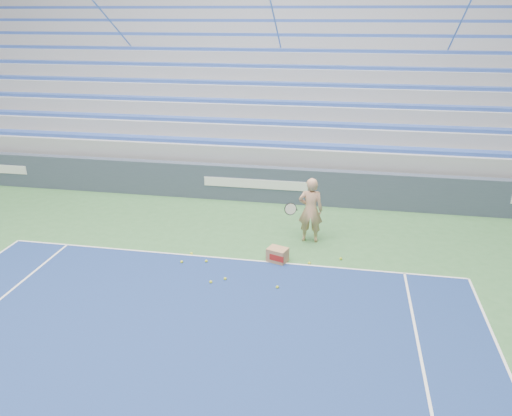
{
  "coord_description": "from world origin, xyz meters",
  "views": [
    {
      "loc": [
        2.6,
        1.58,
        5.48
      ],
      "look_at": [
        0.63,
        12.38,
        1.15
      ],
      "focal_mm": 35.0,
      "sensor_mm": 36.0,
      "label": 1
    }
  ],
  "objects": [
    {
      "name": "tennis_player",
      "position": [
        1.86,
        13.25,
        0.85
      ],
      "size": [
        0.92,
        0.83,
        1.69
      ],
      "color": "tan",
      "rests_on": "ground"
    },
    {
      "name": "ball_box",
      "position": [
        1.22,
        11.97,
        0.17
      ],
      "size": [
        0.53,
        0.47,
        0.34
      ],
      "color": "#A67950",
      "rests_on": "ground"
    },
    {
      "name": "tennis_ball_0",
      "position": [
        -0.05,
        10.7,
        0.03
      ],
      "size": [
        0.07,
        0.07,
        0.07
      ],
      "primitive_type": "sphere",
      "color": "#C0D02A",
      "rests_on": "ground"
    },
    {
      "name": "bleachers",
      "position": [
        0.0,
        21.6,
        2.36
      ],
      "size": [
        31.0,
        9.15,
        7.3
      ],
      "color": "#999BA2",
      "rests_on": "ground"
    },
    {
      "name": "tennis_ball_7",
      "position": [
        2.69,
        12.32,
        0.03
      ],
      "size": [
        0.07,
        0.07,
        0.07
      ],
      "primitive_type": "sphere",
      "color": "#C0D02A",
      "rests_on": "ground"
    },
    {
      "name": "sponsor_barrier",
      "position": [
        0.0,
        15.88,
        0.55
      ],
      "size": [
        30.0,
        0.32,
        1.1
      ],
      "color": "#374154",
      "rests_on": "ground"
    },
    {
      "name": "tennis_ball_3",
      "position": [
        -0.87,
        11.93,
        0.03
      ],
      "size": [
        0.07,
        0.07,
        0.07
      ],
      "primitive_type": "sphere",
      "color": "#C0D02A",
      "rests_on": "ground"
    },
    {
      "name": "tennis_ball_6",
      "position": [
        1.4,
        10.74,
        0.03
      ],
      "size": [
        0.07,
        0.07,
        0.07
      ],
      "primitive_type": "sphere",
      "color": "#C0D02A",
      "rests_on": "ground"
    },
    {
      "name": "tennis_ball_1",
      "position": [
        0.22,
        10.89,
        0.03
      ],
      "size": [
        0.07,
        0.07,
        0.07
      ],
      "primitive_type": "sphere",
      "color": "#C0D02A",
      "rests_on": "ground"
    },
    {
      "name": "tennis_ball_5",
      "position": [
        -0.41,
        11.62,
        0.03
      ],
      "size": [
        0.07,
        0.07,
        0.07
      ],
      "primitive_type": "sphere",
      "color": "#C0D02A",
      "rests_on": "ground"
    },
    {
      "name": "tennis_ball_4",
      "position": [
        -0.97,
        11.48,
        0.03
      ],
      "size": [
        0.07,
        0.07,
        0.07
      ],
      "primitive_type": "sphere",
      "color": "#C0D02A",
      "rests_on": "ground"
    },
    {
      "name": "tennis_ball_2",
      "position": [
        1.97,
        11.95,
        0.03
      ],
      "size": [
        0.07,
        0.07,
        0.07
      ],
      "primitive_type": "sphere",
      "color": "#C0D02A",
      "rests_on": "ground"
    }
  ]
}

